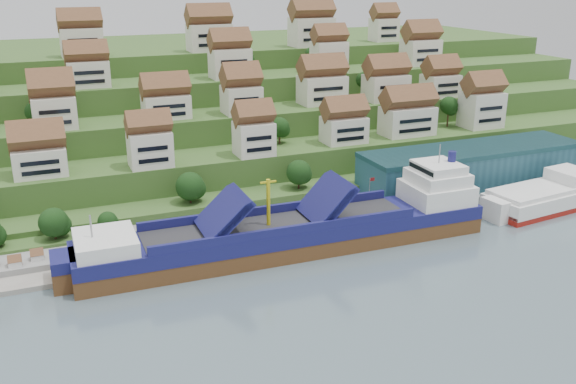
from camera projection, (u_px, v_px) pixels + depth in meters
name	position (u px, v px, depth m)	size (l,w,h in m)	color
ground	(316.00, 248.00, 133.94)	(300.00, 300.00, 0.00)	slate
quay	(365.00, 207.00, 153.92)	(180.00, 14.00, 2.20)	gray
pebble_beach	(17.00, 269.00, 123.21)	(45.00, 20.00, 1.00)	gray
hillside	(190.00, 106.00, 220.85)	(260.00, 128.00, 31.00)	#2D4C1E
hillside_village	(241.00, 83.00, 181.21)	(154.88, 63.91, 29.25)	silver
hillside_trees	(209.00, 135.00, 161.82)	(137.15, 62.63, 30.63)	#183B13
warehouse	(472.00, 166.00, 165.28)	(60.00, 15.00, 10.00)	#224E5C
flagpole	(370.00, 192.00, 146.99)	(1.28, 0.16, 8.00)	gray
beach_huts	(4.00, 266.00, 120.87)	(14.40, 3.70, 2.20)	white
cargo_ship	(300.00, 233.00, 132.53)	(86.16, 15.16, 19.15)	#58361A
second_ship	(548.00, 197.00, 155.92)	(33.27, 15.50, 9.31)	maroon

